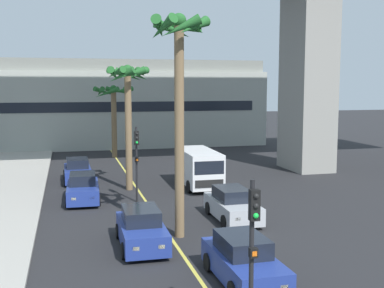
# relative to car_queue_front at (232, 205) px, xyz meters

# --- Properties ---
(lane_stripe_center) EXTENTS (0.14, 56.00, 0.01)m
(lane_stripe_center) POSITION_rel_car_queue_front_xyz_m (-3.44, 4.38, -0.72)
(lane_stripe_center) COLOR #DBCC4C
(lane_stripe_center) RESTS_ON ground
(pier_building_backdrop) EXTENTS (33.25, 8.04, 9.04)m
(pier_building_backdrop) POSITION_rel_car_queue_front_xyz_m (-3.44, 31.04, 3.74)
(pier_building_backdrop) COLOR #ADB2A8
(pier_building_backdrop) RESTS_ON ground
(car_queue_front) EXTENTS (1.85, 4.11, 1.56)m
(car_queue_front) POSITION_rel_car_queue_front_xyz_m (0.00, 0.00, 0.00)
(car_queue_front) COLOR #B7BABF
(car_queue_front) RESTS_ON ground
(car_queue_second) EXTENTS (1.88, 4.12, 1.56)m
(car_queue_second) POSITION_rel_car_queue_front_xyz_m (-7.01, 11.49, 0.00)
(car_queue_second) COLOR navy
(car_queue_second) RESTS_ON ground
(car_queue_third) EXTENTS (1.89, 4.13, 1.56)m
(car_queue_third) POSITION_rel_car_queue_front_xyz_m (-4.82, -2.79, 0.00)
(car_queue_third) COLOR navy
(car_queue_third) RESTS_ON ground
(car_queue_fourth) EXTENTS (1.89, 4.13, 1.56)m
(car_queue_fourth) POSITION_rel_car_queue_front_xyz_m (-2.11, -7.22, 0.00)
(car_queue_fourth) COLOR navy
(car_queue_fourth) RESTS_ON ground
(car_queue_fifth) EXTENTS (1.95, 4.16, 1.56)m
(car_queue_fifth) POSITION_rel_car_queue_front_xyz_m (-6.85, 5.71, 0.00)
(car_queue_fifth) COLOR navy
(car_queue_fifth) RESTS_ON ground
(delivery_van) EXTENTS (2.21, 5.27, 2.36)m
(delivery_van) POSITION_rel_car_queue_front_xyz_m (0.42, 7.83, 0.57)
(delivery_van) COLOR white
(delivery_van) RESTS_ON ground
(traffic_light_median_near) EXTENTS (0.24, 0.37, 4.20)m
(traffic_light_median_near) POSITION_rel_car_queue_front_xyz_m (-3.27, -10.94, 1.99)
(traffic_light_median_near) COLOR black
(traffic_light_median_near) RESTS_ON ground
(traffic_light_median_far) EXTENTS (0.24, 0.37, 4.20)m
(traffic_light_median_far) POSITION_rel_car_queue_front_xyz_m (-3.94, 4.74, 1.99)
(traffic_light_median_far) COLOR black
(traffic_light_median_far) RESTS_ON ground
(palm_tree_near_median) EXTENTS (3.54, 3.68, 6.45)m
(palm_tree_near_median) POSITION_rel_car_queue_front_xyz_m (-3.54, 22.24, 4.25)
(palm_tree_near_median) COLOR brown
(palm_tree_near_median) RESTS_ON ground
(palm_tree_mid_median) EXTENTS (2.69, 2.70, 7.69)m
(palm_tree_mid_median) POSITION_rel_car_queue_front_xyz_m (-3.96, 8.11, 5.43)
(palm_tree_mid_median) COLOR brown
(palm_tree_mid_median) RESTS_ON ground
(palm_tree_far_median) EXTENTS (2.56, 2.65, 9.39)m
(palm_tree_far_median) POSITION_rel_car_queue_front_xyz_m (-3.04, -1.94, 6.46)
(palm_tree_far_median) COLOR brown
(palm_tree_far_median) RESTS_ON ground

